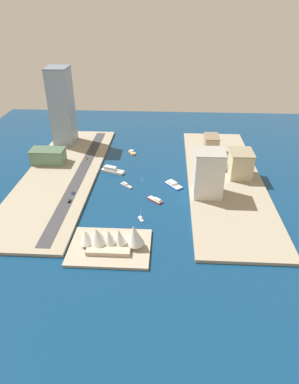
{
  "coord_description": "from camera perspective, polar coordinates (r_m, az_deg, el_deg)",
  "views": [
    {
      "loc": [
        -24.06,
        293.35,
        153.94
      ],
      "look_at": [
        -9.16,
        30.67,
        1.85
      ],
      "focal_mm": 31.8,
      "sensor_mm": 36.0,
      "label": 1
    }
  ],
  "objects": [
    {
      "name": "catamaran_blue",
      "position": [
        318.18,
        3.98,
        1.29
      ],
      "size": [
        17.67,
        19.3,
        3.51
      ],
      "color": "blue",
      "rests_on": "ground_plane"
    },
    {
      "name": "ferry_white_commuter",
      "position": [
        343.68,
        -6.27,
        3.65
      ],
      "size": [
        25.38,
        15.11,
        6.01
      ],
      "color": "silver",
      "rests_on": "ground_plane"
    },
    {
      "name": "hotel_broad_white",
      "position": [
        294.05,
        9.87,
        3.1
      ],
      "size": [
        25.21,
        23.69,
        40.75
      ],
      "color": "silver",
      "rests_on": "quay_west"
    },
    {
      "name": "sailboat_small_white",
      "position": [
        270.37,
        -1.48,
        -4.46
      ],
      "size": [
        5.15,
        7.96,
        11.1
      ],
      "color": "white",
      "rests_on": "ground_plane"
    },
    {
      "name": "opera_landmark",
      "position": [
        237.91,
        -6.6,
        -7.64
      ],
      "size": [
        46.59,
        22.31,
        18.98
      ],
      "color": "#BCAD93",
      "rests_on": "peninsula_point"
    },
    {
      "name": "tugboat_red",
      "position": [
        293.62,
        0.98,
        -1.33
      ],
      "size": [
        14.04,
        13.07,
        3.16
      ],
      "color": "red",
      "rests_on": "ground_plane"
    },
    {
      "name": "quay_west",
      "position": [
        335.33,
        12.41,
        2.19
      ],
      "size": [
        70.0,
        240.0,
        2.51
      ],
      "primitive_type": "cube",
      "color": "#9E937F",
      "rests_on": "ground_plane"
    },
    {
      "name": "park_tree_cluster",
      "position": [
        349.93,
        12.67,
        4.69
      ],
      "size": [
        17.19,
        17.97,
        9.81
      ],
      "color": "brown",
      "rests_on": "quay_west"
    },
    {
      "name": "peninsula_point",
      "position": [
        243.16,
        -6.64,
        -9.19
      ],
      "size": [
        56.64,
        42.39,
        2.0
      ],
      "primitive_type": "cube",
      "color": "#A89E89",
      "rests_on": "ground_plane"
    },
    {
      "name": "suv_black",
      "position": [
        295.72,
        -13.3,
        -1.46
      ],
      "size": [
        1.95,
        4.94,
        1.62
      ],
      "color": "black",
      "rests_on": "road_strip"
    },
    {
      "name": "water_taxi_orange",
      "position": [
        384.95,
        -2.93,
        6.64
      ],
      "size": [
        9.79,
        12.3,
        3.75
      ],
      "color": "orange",
      "rests_on": "ground_plane"
    },
    {
      "name": "office_block_beige",
      "position": [
        336.57,
        15.01,
        4.6
      ],
      "size": [
        21.13,
        26.58,
        25.18
      ],
      "color": "#C6B793",
      "rests_on": "quay_west"
    },
    {
      "name": "terminal_long_green",
      "position": [
        369.94,
        -16.64,
        5.82
      ],
      "size": [
        34.76,
        20.02,
        14.77
      ],
      "color": "slate",
      "rests_on": "quay_east"
    },
    {
      "name": "hatchback_blue",
      "position": [
        307.5,
        -12.73,
        -0.08
      ],
      "size": [
        2.11,
        4.3,
        1.57
      ],
      "color": "black",
      "rests_on": "road_strip"
    },
    {
      "name": "quay_east",
      "position": [
        346.56,
        -14.53,
        2.87
      ],
      "size": [
        70.0,
        240.0,
        2.51
      ],
      "primitive_type": "cube",
      "color": "#9E937F",
      "rests_on": "ground_plane"
    },
    {
      "name": "apartment_midrise_tan",
      "position": [
        381.45,
        10.29,
        7.82
      ],
      "size": [
        15.23,
        24.73,
        20.43
      ],
      "color": "tan",
      "rests_on": "quay_west"
    },
    {
      "name": "yacht_sleek_gray",
      "position": [
        317.07,
        -3.94,
        1.13
      ],
      "size": [
        12.6,
        11.3,
        3.17
      ],
      "color": "#999EA3",
      "rests_on": "ground_plane"
    },
    {
      "name": "ground_plane",
      "position": [
        332.16,
        -1.28,
        2.41
      ],
      "size": [
        440.0,
        440.0,
        0.0
      ],
      "primitive_type": "plane",
      "color": "navy"
    },
    {
      "name": "road_strip",
      "position": [
        340.76,
        -11.5,
        3.02
      ],
      "size": [
        10.9,
        228.0,
        0.15
      ],
      "primitive_type": "cube",
      "color": "#38383D",
      "rests_on": "quay_east"
    },
    {
      "name": "taxi_yellow_cab",
      "position": [
        370.9,
        -10.62,
        5.56
      ],
      "size": [
        2.07,
        5.16,
        1.61
      ],
      "color": "black",
      "rests_on": "road_strip"
    },
    {
      "name": "tower_tall_glass",
      "position": [
        409.54,
        -14.5,
        13.73
      ],
      "size": [
        23.92,
        29.02,
        85.51
      ],
      "color": "#8C9EB2",
      "rests_on": "quay_east"
    },
    {
      "name": "sedan_silver",
      "position": [
        395.6,
        -9.9,
        7.21
      ],
      "size": [
        1.89,
        5.07,
        1.56
      ],
      "color": "black",
      "rests_on": "road_strip"
    },
    {
      "name": "traffic_light_waterfront",
      "position": [
        351.88,
        -9.83,
        4.86
      ],
      "size": [
        0.36,
        0.36,
        6.5
      ],
      "color": "black",
      "rests_on": "quay_east"
    }
  ]
}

